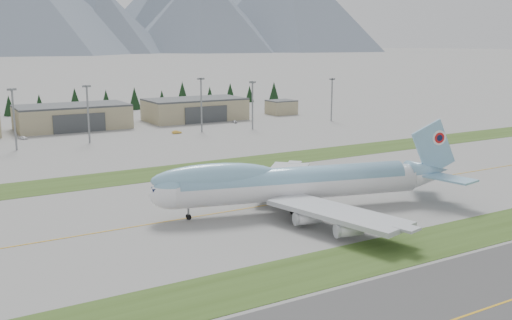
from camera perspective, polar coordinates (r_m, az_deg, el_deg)
ground at (r=137.40m, az=2.40°, el=-4.32°), size 7000.00×7000.00×0.00m
grass_strip_near at (r=108.91m, az=13.33°, el=-8.96°), size 400.00×14.00×0.08m
grass_strip_far at (r=175.85m, az=-5.49°, el=-0.83°), size 400.00×18.00×0.08m
asphalt_taxiway at (r=94.43m, az=23.60°, el=-12.93°), size 400.00×32.00×0.04m
taxiway_line_main at (r=137.40m, az=2.40°, el=-4.32°), size 400.00×0.40×0.02m
taxiway_line_near at (r=94.43m, az=23.60°, el=-12.93°), size 400.00×0.40×0.02m
boeing_747_freighter at (r=130.06m, az=3.98°, el=-2.27°), size 75.55×63.16×19.86m
hangar_center at (r=269.14m, az=-17.88°, el=4.14°), size 48.00×26.60×10.80m
hangar_right at (r=287.71m, az=-6.11°, el=5.08°), size 48.00×26.60×10.80m
control_shed at (r=309.86m, az=2.54°, el=5.30°), size 14.00×12.00×7.60m
floodlight_masts at (r=234.18m, az=-11.01°, el=5.95°), size 193.58×9.45×23.27m
service_vehicle_a at (r=246.42m, az=-22.23°, el=1.93°), size 3.48×4.26×1.37m
service_vehicle_b at (r=244.92m, az=-7.93°, el=2.63°), size 4.24×1.85×1.36m
service_vehicle_c at (r=275.52m, az=-2.13°, el=3.73°), size 2.76×4.52×1.22m
conifer_belt at (r=330.50m, az=-19.29°, el=5.56°), size 268.46×16.41×15.44m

